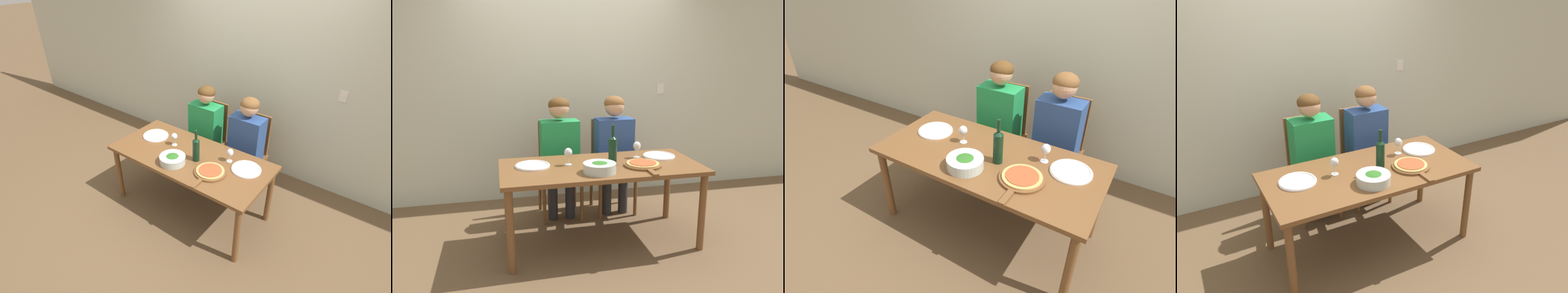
# 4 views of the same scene
# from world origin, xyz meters

# --- Properties ---
(ground_plane) EXTENTS (40.00, 40.00, 0.00)m
(ground_plane) POSITION_xyz_m (0.00, 0.00, 0.00)
(ground_plane) COLOR brown
(back_wall) EXTENTS (10.00, 0.06, 2.70)m
(back_wall) POSITION_xyz_m (0.00, 1.30, 1.35)
(back_wall) COLOR beige
(back_wall) RESTS_ON ground
(dining_table) EXTENTS (1.73, 0.81, 0.72)m
(dining_table) POSITION_xyz_m (0.00, 0.00, 0.65)
(dining_table) COLOR brown
(dining_table) RESTS_ON ground
(chair_left) EXTENTS (0.42, 0.42, 0.99)m
(chair_left) POSITION_xyz_m (-0.26, 0.74, 0.53)
(chair_left) COLOR brown
(chair_left) RESTS_ON ground
(chair_right) EXTENTS (0.42, 0.42, 0.99)m
(chair_right) POSITION_xyz_m (0.32, 0.74, 0.53)
(chair_right) COLOR brown
(chair_right) RESTS_ON ground
(person_woman) EXTENTS (0.47, 0.51, 1.25)m
(person_woman) POSITION_xyz_m (-0.26, 0.63, 0.76)
(person_woman) COLOR #28282D
(person_woman) RESTS_ON ground
(person_man) EXTENTS (0.47, 0.51, 1.25)m
(person_man) POSITION_xyz_m (0.32, 0.63, 0.76)
(person_man) COLOR #28282D
(person_man) RESTS_ON ground
(wine_bottle) EXTENTS (0.07, 0.07, 0.35)m
(wine_bottle) POSITION_xyz_m (0.10, -0.02, 0.86)
(wine_bottle) COLOR black
(wine_bottle) RESTS_ON dining_table
(broccoli_bowl) EXTENTS (0.27, 0.27, 0.09)m
(broccoli_bowl) POSITION_xyz_m (-0.07, -0.21, 0.77)
(broccoli_bowl) COLOR silver
(broccoli_bowl) RESTS_ON dining_table
(dinner_plate_left) EXTENTS (0.30, 0.30, 0.02)m
(dinner_plate_left) POSITION_xyz_m (-0.58, 0.09, 0.73)
(dinner_plate_left) COLOR white
(dinner_plate_left) RESTS_ON dining_table
(dinner_plate_right) EXTENTS (0.30, 0.30, 0.02)m
(dinner_plate_right) POSITION_xyz_m (0.60, 0.14, 0.73)
(dinner_plate_right) COLOR white
(dinner_plate_right) RESTS_ON dining_table
(pizza_on_board) EXTENTS (0.32, 0.46, 0.04)m
(pizza_on_board) POSITION_xyz_m (0.34, -0.13, 0.74)
(pizza_on_board) COLOR brown
(pizza_on_board) RESTS_ON dining_table
(wine_glass_left) EXTENTS (0.07, 0.07, 0.15)m
(wine_glass_left) POSITION_xyz_m (-0.27, 0.07, 0.83)
(wine_glass_left) COLOR silver
(wine_glass_left) RESTS_ON dining_table
(wine_glass_right) EXTENTS (0.07, 0.07, 0.15)m
(wine_glass_right) POSITION_xyz_m (0.39, 0.16, 0.83)
(wine_glass_right) COLOR silver
(wine_glass_right) RESTS_ON dining_table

